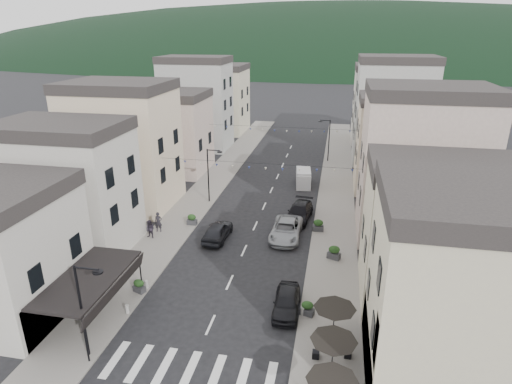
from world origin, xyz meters
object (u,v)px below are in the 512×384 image
pedestrian_a (158,222)px  pedestrian_b (150,229)px  delivery_van (303,177)px  parked_car_c (286,230)px  parked_car_d (299,212)px  parked_car_b (285,231)px  parked_car_e (217,231)px  parked_car_a (287,302)px

pedestrian_a → pedestrian_b: (-0.20, -1.38, -0.09)m
delivery_van → pedestrian_a: bearing=-134.1°
parked_car_c → pedestrian_b: size_ratio=3.31×
parked_car_d → delivery_van: bearing=99.1°
parked_car_b → delivery_van: delivery_van is taller
parked_car_b → parked_car_e: parked_car_e is taller
parked_car_a → parked_car_b: (-1.52, 10.80, -0.07)m
delivery_van → pedestrian_a: 19.61m
parked_car_c → delivery_van: (0.30, 14.27, 0.21)m
parked_car_e → pedestrian_b: pedestrian_b is taller
pedestrian_a → parked_car_c: bearing=-5.8°
parked_car_d → pedestrian_b: 14.42m
parked_car_d → pedestrian_b: pedestrian_b is taller
parked_car_a → pedestrian_a: bearing=142.1°
parked_car_b → pedestrian_b: pedestrian_b is taller
parked_car_a → parked_car_e: parked_car_e is taller
parked_car_b → parked_car_e: size_ratio=0.86×
parked_car_b → delivery_van: bearing=80.5°
parked_car_d → pedestrian_a: pedestrian_a is taller
parked_car_c → parked_car_e: bearing=-165.7°
pedestrian_a → pedestrian_b: pedestrian_a is taller
delivery_van → parked_car_c: bearing=-97.4°
parked_car_a → pedestrian_b: (-13.31, 8.16, 0.25)m
parked_car_d → pedestrian_b: size_ratio=3.09×
parked_car_c → parked_car_d: 4.27m
parked_car_d → delivery_van: 10.08m
parked_car_d → pedestrian_a: (-12.52, -5.42, 0.30)m
parked_car_b → pedestrian_a: bearing=178.5°
parked_car_b → parked_car_c: (0.14, -0.04, 0.13)m
parked_car_a → delivery_van: (-1.09, 25.03, 0.27)m
parked_car_d → pedestrian_a: 13.64m
parked_car_a → pedestrian_b: size_ratio=2.49×
parked_car_d → parked_car_e: 8.85m
delivery_van → parked_car_a: bearing=-93.8°
parked_car_e → delivery_van: delivery_van is taller
parked_car_e → pedestrian_b: 6.02m
parked_car_e → delivery_van: (6.31, 15.73, 0.21)m
parked_car_b → pedestrian_a: 11.67m
parked_car_c → parked_car_e: size_ratio=1.22×
parked_car_a → pedestrian_b: 15.62m
delivery_van → pedestrian_b: size_ratio=2.57×
parked_car_d → pedestrian_a: bearing=-150.2°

